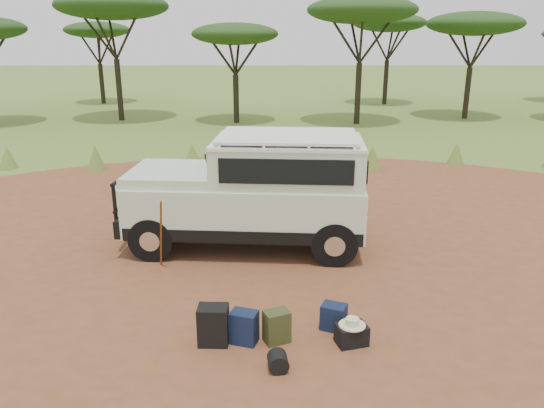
{
  "coord_description": "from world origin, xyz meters",
  "views": [
    {
      "loc": [
        -0.4,
        -8.54,
        4.23
      ],
      "look_at": [
        -0.33,
        1.54,
        1.0
      ],
      "focal_mm": 35.0,
      "sensor_mm": 36.0,
      "label": 1
    }
  ],
  "objects_px": {
    "walking_staff": "(161,234)",
    "backpack_navy": "(244,327)",
    "backpack_olive": "(277,327)",
    "duffel_navy": "(334,317)",
    "safari_vehicle": "(254,194)",
    "hard_case": "(352,335)",
    "backpack_black": "(213,325)"
  },
  "relations": [
    {
      "from": "backpack_navy",
      "to": "hard_case",
      "type": "xyz_separation_m",
      "value": [
        1.53,
        -0.06,
        -0.09
      ]
    },
    {
      "from": "backpack_black",
      "to": "safari_vehicle",
      "type": "bearing_deg",
      "value": 84.37
    },
    {
      "from": "duffel_navy",
      "to": "hard_case",
      "type": "xyz_separation_m",
      "value": [
        0.21,
        -0.41,
        -0.05
      ]
    },
    {
      "from": "backpack_olive",
      "to": "duffel_navy",
      "type": "height_order",
      "value": "backpack_olive"
    },
    {
      "from": "safari_vehicle",
      "to": "hard_case",
      "type": "bearing_deg",
      "value": -64.0
    },
    {
      "from": "backpack_black",
      "to": "duffel_navy",
      "type": "bearing_deg",
      "value": 14.3
    },
    {
      "from": "safari_vehicle",
      "to": "backpack_olive",
      "type": "distance_m",
      "value": 3.76
    },
    {
      "from": "safari_vehicle",
      "to": "backpack_olive",
      "type": "bearing_deg",
      "value": -79.34
    },
    {
      "from": "duffel_navy",
      "to": "safari_vehicle",
      "type": "bearing_deg",
      "value": 134.44
    },
    {
      "from": "safari_vehicle",
      "to": "backpack_olive",
      "type": "xyz_separation_m",
      "value": [
        0.4,
        -3.63,
        -0.9
      ]
    },
    {
      "from": "duffel_navy",
      "to": "hard_case",
      "type": "bearing_deg",
      "value": -39.44
    },
    {
      "from": "backpack_navy",
      "to": "hard_case",
      "type": "height_order",
      "value": "backpack_navy"
    },
    {
      "from": "backpack_navy",
      "to": "duffel_navy",
      "type": "relative_size",
      "value": 1.21
    },
    {
      "from": "duffel_navy",
      "to": "walking_staff",
      "type": "bearing_deg",
      "value": 167.99
    },
    {
      "from": "walking_staff",
      "to": "duffel_navy",
      "type": "bearing_deg",
      "value": -56.27
    },
    {
      "from": "backpack_olive",
      "to": "duffel_navy",
      "type": "relative_size",
      "value": 1.21
    },
    {
      "from": "walking_staff",
      "to": "backpack_olive",
      "type": "relative_size",
      "value": 3.11
    },
    {
      "from": "backpack_olive",
      "to": "backpack_navy",
      "type": "bearing_deg",
      "value": 157.82
    },
    {
      "from": "walking_staff",
      "to": "backpack_olive",
      "type": "height_order",
      "value": "walking_staff"
    },
    {
      "from": "backpack_navy",
      "to": "duffel_navy",
      "type": "height_order",
      "value": "backpack_navy"
    },
    {
      "from": "backpack_black",
      "to": "backpack_navy",
      "type": "relative_size",
      "value": 1.2
    },
    {
      "from": "walking_staff",
      "to": "backpack_navy",
      "type": "xyz_separation_m",
      "value": [
        1.63,
        -2.47,
        -0.48
      ]
    },
    {
      "from": "backpack_black",
      "to": "backpack_navy",
      "type": "height_order",
      "value": "backpack_black"
    },
    {
      "from": "safari_vehicle",
      "to": "backpack_navy",
      "type": "distance_m",
      "value": 3.76
    },
    {
      "from": "backpack_navy",
      "to": "duffel_navy",
      "type": "distance_m",
      "value": 1.37
    },
    {
      "from": "safari_vehicle",
      "to": "walking_staff",
      "type": "distance_m",
      "value": 2.11
    },
    {
      "from": "safari_vehicle",
      "to": "hard_case",
      "type": "distance_m",
      "value": 4.11
    },
    {
      "from": "walking_staff",
      "to": "backpack_olive",
      "type": "xyz_separation_m",
      "value": [
        2.1,
        -2.45,
        -0.48
      ]
    },
    {
      "from": "walking_staff",
      "to": "backpack_navy",
      "type": "relative_size",
      "value": 3.11
    },
    {
      "from": "hard_case",
      "to": "safari_vehicle",
      "type": "bearing_deg",
      "value": 95.72
    },
    {
      "from": "safari_vehicle",
      "to": "duffel_navy",
      "type": "relative_size",
      "value": 12.48
    },
    {
      "from": "hard_case",
      "to": "backpack_black",
      "type": "bearing_deg",
      "value": 163.18
    }
  ]
}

